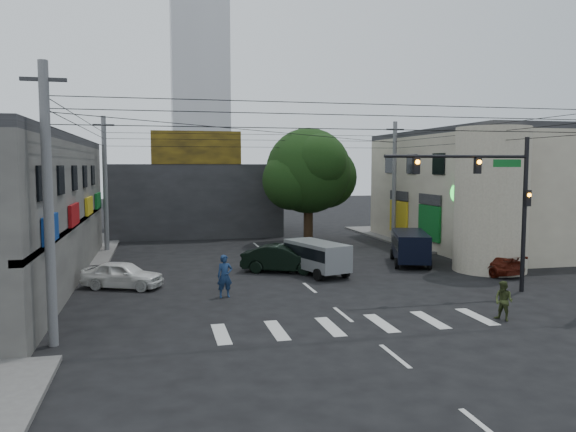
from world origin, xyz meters
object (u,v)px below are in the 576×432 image
object	(u,v)px
utility_pole_far_right	(394,183)
dark_sedan	(283,259)
silver_minivan	(317,258)
pedestrian_olive	(504,301)
utility_pole_near_left	(48,206)
maroon_sedan	(487,262)
street_tree	(308,171)
traffic_gantry	(493,189)
utility_pole_far_left	(105,185)
navy_van	(410,248)
traffic_officer	(225,276)
white_compact	(123,275)

from	to	relation	value
utility_pole_far_right	dark_sedan	bearing A→B (deg)	-138.03
silver_minivan	pedestrian_olive	distance (m)	11.19
utility_pole_near_left	utility_pole_far_right	xyz separation A→B (m)	(21.00, 20.50, 0.00)
utility_pole_near_left	silver_minivan	size ratio (longest dim) A/B	2.06
dark_sedan	maroon_sedan	world-z (taller)	dark_sedan
street_tree	traffic_gantry	xyz separation A→B (m)	(3.82, -18.00, -0.64)
traffic_gantry	utility_pole_far_right	size ratio (longest dim) A/B	0.78
traffic_gantry	utility_pole_far_left	xyz separation A→B (m)	(-18.32, 17.00, -0.23)
utility_pole_near_left	navy_van	size ratio (longest dim) A/B	1.79
street_tree	utility_pole_far_left	distance (m)	14.56
street_tree	traffic_officer	bearing A→B (deg)	-117.20
utility_pole_far_right	maroon_sedan	world-z (taller)	utility_pole_far_right
street_tree	pedestrian_olive	size ratio (longest dim) A/B	5.71
utility_pole_far_right	navy_van	world-z (taller)	utility_pole_far_right
traffic_gantry	navy_van	xyz separation A→B (m)	(-0.24, 7.95, -3.87)
utility_pole_near_left	maroon_sedan	bearing A→B (deg)	20.60
utility_pole_far_left	pedestrian_olive	size ratio (longest dim) A/B	6.04
street_tree	maroon_sedan	world-z (taller)	street_tree
white_compact	utility_pole_far_left	bearing A→B (deg)	31.25
utility_pole_far_right	silver_minivan	bearing A→B (deg)	-130.27
maroon_sedan	traffic_gantry	bearing A→B (deg)	46.96
street_tree	dark_sedan	size ratio (longest dim) A/B	1.81
utility_pole_far_right	pedestrian_olive	distance (m)	22.07
silver_minivan	maroon_sedan	bearing A→B (deg)	-117.99
dark_sedan	maroon_sedan	bearing A→B (deg)	-80.32
traffic_gantry	silver_minivan	bearing A→B (deg)	137.24
traffic_officer	dark_sedan	bearing A→B (deg)	47.13
maroon_sedan	silver_minivan	world-z (taller)	silver_minivan
dark_sedan	navy_van	distance (m)	7.99
utility_pole_far_left	traffic_officer	xyz separation A→B (m)	(6.29, -14.98, -3.64)
silver_minivan	navy_van	xyz separation A→B (m)	(6.34, 1.87, 0.07)
navy_van	traffic_officer	xyz separation A→B (m)	(-11.80, -5.93, -0.00)
utility_pole_near_left	dark_sedan	world-z (taller)	utility_pole_near_left
white_compact	navy_van	size ratio (longest dim) A/B	0.81
utility_pole_far_right	white_compact	size ratio (longest dim) A/B	2.21
utility_pole_far_right	traffic_officer	distance (m)	21.31
utility_pole_far_right	pedestrian_olive	world-z (taller)	utility_pole_far_right
traffic_gantry	dark_sedan	distance (m)	11.66
navy_van	utility_pole_far_left	bearing A→B (deg)	82.54
silver_minivan	street_tree	bearing A→B (deg)	-30.67
silver_minivan	traffic_officer	world-z (taller)	traffic_officer
street_tree	navy_van	world-z (taller)	street_tree
utility_pole_near_left	traffic_officer	xyz separation A→B (m)	(6.29, 5.52, -3.64)
dark_sedan	white_compact	size ratio (longest dim) A/B	1.15
dark_sedan	navy_van	world-z (taller)	navy_van
traffic_officer	street_tree	bearing A→B (deg)	56.40
silver_minivan	pedestrian_olive	bearing A→B (deg)	-174.33
street_tree	maroon_sedan	distance (m)	15.85
street_tree	utility_pole_near_left	xyz separation A→B (m)	(-14.50, -21.50, -0.87)
utility_pole_near_left	utility_pole_far_right	size ratio (longest dim) A/B	1.00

